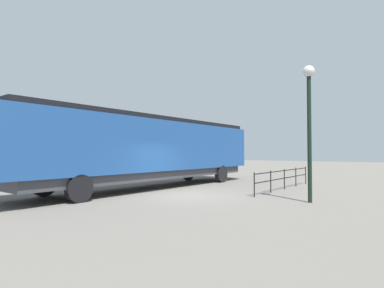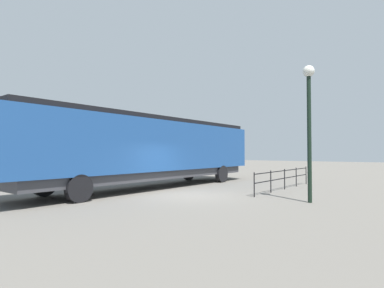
{
  "view_description": "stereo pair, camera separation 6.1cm",
  "coord_description": "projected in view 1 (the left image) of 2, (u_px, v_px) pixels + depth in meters",
  "views": [
    {
      "loc": [
        8.7,
        -10.99,
        1.95
      ],
      "look_at": [
        -0.44,
        0.87,
        2.37
      ],
      "focal_mm": 28.74,
      "sensor_mm": 36.0,
      "label": 1
    },
    {
      "loc": [
        8.75,
        -10.95,
        1.95
      ],
      "look_at": [
        -0.44,
        0.87,
        2.37
      ],
      "focal_mm": 28.74,
      "sensor_mm": 36.0,
      "label": 2
    }
  ],
  "objects": [
    {
      "name": "lamp_post",
      "position": [
        309.0,
        110.0,
        12.06
      ],
      "size": [
        0.45,
        0.45,
        5.38
      ],
      "color": "black",
      "rests_on": "ground_plane"
    },
    {
      "name": "locomotive",
      "position": [
        155.0,
        148.0,
        17.29
      ],
      "size": [
        3.07,
        16.17,
        3.86
      ],
      "color": "navy",
      "rests_on": "ground_plane"
    },
    {
      "name": "ground_plane",
      "position": [
        188.0,
        195.0,
        13.95
      ],
      "size": [
        120.0,
        120.0,
        0.0
      ],
      "primitive_type": "plane",
      "color": "#666059"
    },
    {
      "name": "platform_fence",
      "position": [
        284.0,
        176.0,
        16.28
      ],
      "size": [
        0.05,
        7.16,
        1.08
      ],
      "color": "black",
      "rests_on": "ground_plane"
    }
  ]
}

